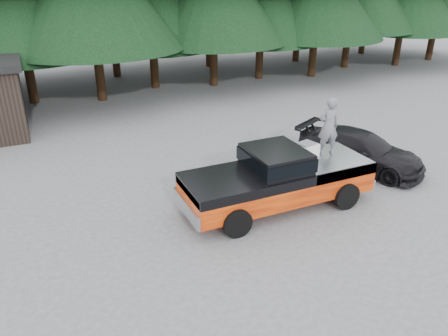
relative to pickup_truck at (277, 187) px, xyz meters
name	(u,v)px	position (x,y,z in m)	size (l,w,h in m)	color
ground	(229,219)	(-1.68, -0.12, -0.67)	(120.00, 120.00, 0.00)	#504F52
pickup_truck	(277,187)	(0.00, 0.00, 0.00)	(6.00, 2.04, 1.33)	#F0570C
truck_cab	(276,158)	(-0.10, 0.00, 0.96)	(1.66, 1.90, 0.59)	black
air_compressor	(306,152)	(1.11, 0.21, 0.89)	(0.66, 0.55, 0.45)	silver
man_on_bed	(329,126)	(1.91, 0.25, 1.59)	(0.67, 0.44, 1.85)	slate
parked_car	(360,150)	(4.25, 1.26, 0.01)	(1.89, 4.65, 1.35)	black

